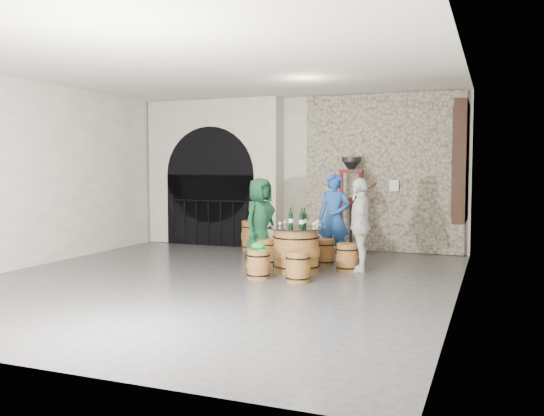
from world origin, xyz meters
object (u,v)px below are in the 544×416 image
at_px(person_blue, 334,218).
at_px(wine_bottle_left, 291,219).
at_px(barrel_stool_near_right, 298,267).
at_px(corking_press, 351,198).
at_px(barrel_table, 296,250).
at_px(barrel_stool_near_left, 258,264).
at_px(barrel_stool_far, 324,252).
at_px(person_green, 260,221).
at_px(wine_bottle_center, 302,220).
at_px(side_barrel, 252,236).
at_px(barrel_stool_left, 266,252).
at_px(barrel_stool_right, 347,258).
at_px(person_white, 360,225).
at_px(wine_bottle_right, 304,219).

height_order(person_blue, wine_bottle_left, person_blue).
bearing_deg(barrel_stool_near_right, corking_press, 89.20).
bearing_deg(barrel_table, barrel_stool_near_left, -114.59).
bearing_deg(barrel_stool_far, person_green, -167.71).
distance_m(wine_bottle_center, side_barrel, 2.72).
xyz_separation_m(barrel_stool_left, wine_bottle_left, (0.59, -0.39, 0.64)).
distance_m(barrel_stool_right, wine_bottle_left, 1.12).
relative_size(barrel_stool_far, side_barrel, 0.74).
bearing_deg(person_green, barrel_stool_near_right, -123.43).
distance_m(barrel_stool_right, person_green, 1.73).
distance_m(barrel_stool_left, wine_bottle_left, 0.95).
relative_size(barrel_stool_left, corking_press, 0.24).
height_order(person_white, wine_bottle_left, person_white).
relative_size(person_green, corking_press, 0.80).
bearing_deg(barrel_stool_near_right, wine_bottle_left, 115.95).
bearing_deg(barrel_stool_near_right, person_blue, 88.92).
bearing_deg(side_barrel, barrel_stool_far, -31.42).
xyz_separation_m(barrel_stool_near_left, wine_bottle_right, (0.45, 0.89, 0.64)).
height_order(person_green, person_white, person_white).
height_order(barrel_stool_left, person_white, person_white).
bearing_deg(person_blue, corking_press, 91.08).
relative_size(person_blue, wine_bottle_left, 4.93).
bearing_deg(barrel_stool_right, wine_bottle_left, -161.86).
xyz_separation_m(barrel_stool_near_right, corking_press, (0.04, 3.14, 0.89)).
relative_size(wine_bottle_center, wine_bottle_right, 1.00).
bearing_deg(corking_press, barrel_table, -98.23).
bearing_deg(wine_bottle_left, barrel_stool_far, 64.02).
height_order(wine_bottle_left, wine_bottle_right, same).
height_order(person_green, side_barrel, person_green).
relative_size(barrel_table, barrel_stool_near_left, 2.06).
relative_size(wine_bottle_left, side_barrel, 0.53).
height_order(person_blue, corking_press, corking_press).
relative_size(person_green, wine_bottle_left, 4.69).
height_order(barrel_table, wine_bottle_left, wine_bottle_left).
xyz_separation_m(person_green, wine_bottle_right, (0.97, -0.44, 0.10)).
bearing_deg(side_barrel, wine_bottle_center, -49.24).
xyz_separation_m(barrel_stool_right, side_barrel, (-2.39, 1.59, 0.08)).
xyz_separation_m(barrel_stool_far, barrel_stool_near_right, (0.06, -1.59, 0.00)).
xyz_separation_m(barrel_stool_near_left, wine_bottle_center, (0.46, 0.70, 0.64)).
height_order(barrel_table, person_white, person_white).
distance_m(person_blue, side_barrel, 2.18).
bearing_deg(wine_bottle_left, person_white, 19.40).
height_order(person_blue, wine_bottle_center, person_blue).
relative_size(person_green, wine_bottle_center, 4.69).
relative_size(wine_bottle_right, corking_press, 0.17).
height_order(barrel_stool_right, person_green, person_green).
bearing_deg(barrel_table, wine_bottle_center, -30.51).
bearing_deg(barrel_stool_left, person_blue, 32.15).
bearing_deg(side_barrel, person_blue, -23.06).
xyz_separation_m(person_white, wine_bottle_left, (-1.07, -0.38, 0.09)).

